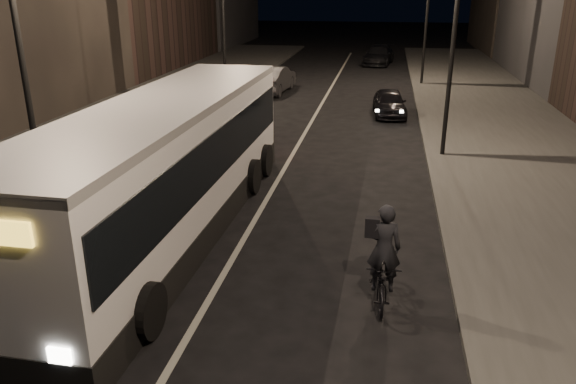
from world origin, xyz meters
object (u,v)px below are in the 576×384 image
at_px(streetlight_right_mid, 449,8).
at_px(car_far, 379,55).
at_px(city_bus, 167,163).
at_px(car_mid, 273,79).
at_px(streetlight_left_near, 25,19).
at_px(cyclist_on_bicycle, 382,270).
at_px(car_near, 389,103).

bearing_deg(streetlight_right_mid, car_far, 95.93).
height_order(city_bus, car_mid, city_bus).
xyz_separation_m(streetlight_left_near, city_bus, (3.34, -0.02, -3.46)).
xyz_separation_m(streetlight_right_mid, cyclist_on_bicycle, (-1.82, -10.63, -4.62)).
bearing_deg(car_near, city_bus, -115.34).
bearing_deg(car_far, streetlight_left_near, -95.98).
bearing_deg(streetlight_left_near, city_bus, -0.40).
relative_size(city_bus, car_near, 3.49).
bearing_deg(city_bus, car_near, 70.60).
bearing_deg(streetlight_left_near, cyclist_on_bicycle, -16.57).
xyz_separation_m(car_near, car_far, (-0.92, 18.58, 0.09)).
xyz_separation_m(city_bus, car_near, (5.59, 14.98, -1.26)).
relative_size(car_near, car_mid, 0.78).
relative_size(city_bus, car_far, 2.61).
relative_size(car_mid, car_far, 0.96).
distance_m(streetlight_right_mid, car_near, 8.59).
distance_m(cyclist_on_bicycle, car_far, 36.18).
bearing_deg(car_far, car_near, -79.71).
bearing_deg(streetlight_right_mid, cyclist_on_bicycle, -99.70).
xyz_separation_m(streetlight_right_mid, car_mid, (-8.59, 12.05, -4.57)).
distance_m(streetlight_left_near, car_mid, 20.67).
height_order(cyclist_on_bicycle, car_near, cyclist_on_bicycle).
bearing_deg(car_mid, cyclist_on_bicycle, 110.84).
bearing_deg(car_far, car_mid, -106.31).
bearing_deg(cyclist_on_bicycle, car_far, 88.62).
distance_m(car_near, car_far, 18.61).
height_order(streetlight_left_near, car_near, streetlight_left_near).
bearing_deg(streetlight_right_mid, streetlight_left_near, -143.12).
bearing_deg(car_near, cyclist_on_bicycle, -95.17).
bearing_deg(car_mid, streetlight_left_near, 88.31).
distance_m(streetlight_right_mid, car_far, 26.09).
relative_size(cyclist_on_bicycle, car_near, 0.60).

